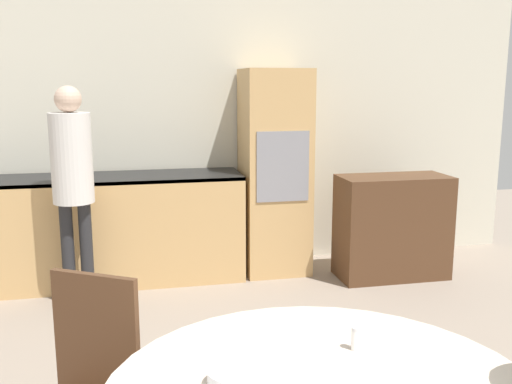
{
  "coord_description": "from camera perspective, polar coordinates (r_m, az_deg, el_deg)",
  "views": [
    {
      "loc": [
        -0.7,
        0.01,
        1.7
      ],
      "look_at": [
        -0.05,
        3.05,
        1.1
      ],
      "focal_mm": 40.0,
      "sensor_mm": 36.0,
      "label": 1
    }
  ],
  "objects": [
    {
      "name": "oven_unit",
      "position": [
        5.12,
        1.86,
        2.01
      ],
      "size": [
        0.57,
        0.59,
        1.82
      ],
      "color": "tan",
      "rests_on": "ground_plane"
    },
    {
      "name": "person_standing",
      "position": [
        4.48,
        -17.89,
        2.04
      ],
      "size": [
        0.3,
        0.3,
        1.68
      ],
      "color": "#262628",
      "rests_on": "ground_plane"
    },
    {
      "name": "sideboard",
      "position": [
        5.16,
        13.47,
        -3.4
      ],
      "size": [
        0.96,
        0.45,
        0.91
      ],
      "color": "#51331E",
      "rests_on": "ground_plane"
    },
    {
      "name": "kitchen_counter",
      "position": [
        5.06,
        -15.06,
        -3.49
      ],
      "size": [
        2.38,
        0.6,
        0.92
      ],
      "color": "tan",
      "rests_on": "ground_plane"
    },
    {
      "name": "bowl_centre",
      "position": [
        1.91,
        -2.53,
        -18.07
      ],
      "size": [
        0.15,
        0.15,
        0.05
      ],
      "color": "silver",
      "rests_on": "dining_table"
    },
    {
      "name": "wall_back",
      "position": [
        5.31,
        -4.59,
        6.53
      ],
      "size": [
        6.05,
        0.05,
        2.6
      ],
      "color": "beige",
      "rests_on": "ground_plane"
    },
    {
      "name": "salt_shaker",
      "position": [
        2.15,
        9.93,
        -14.22
      ],
      "size": [
        0.03,
        0.03,
        0.09
      ],
      "color": "white",
      "rests_on": "dining_table"
    }
  ]
}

